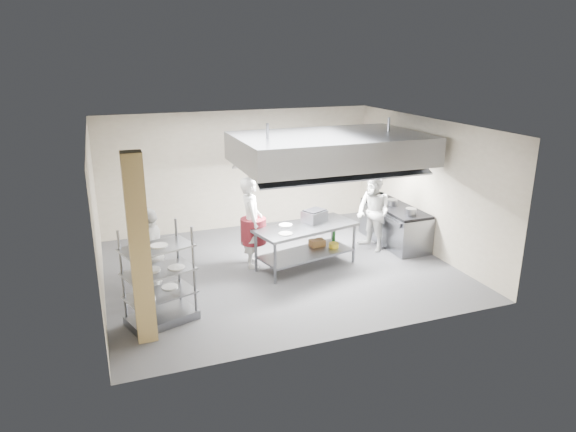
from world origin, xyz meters
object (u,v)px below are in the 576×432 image
object	(u,v)px
stockpot	(392,203)
island	(306,247)
chef_line	(373,213)
pass_rack	(159,276)
chef_plating	(153,253)
griddle	(314,216)
chef_head	(251,222)
cooking_range	(394,226)

from	to	relation	value
stockpot	island	bearing A→B (deg)	-164.64
island	chef_line	size ratio (longest dim) A/B	1.21
island	pass_rack	bearing A→B (deg)	-170.31
island	pass_rack	xyz separation A→B (m)	(-3.17, -1.34, 0.38)
chef_plating	griddle	xyz separation A→B (m)	(3.44, 0.57, 0.16)
pass_rack	chef_head	size ratio (longest dim) A/B	0.86
pass_rack	chef_plating	xyz separation A→B (m)	(0.01, 1.00, 0.03)
cooking_range	griddle	world-z (taller)	griddle
chef_line	island	bearing A→B (deg)	-89.48
chef_head	island	bearing A→B (deg)	-105.45
cooking_range	chef_line	world-z (taller)	chef_line
cooking_range	griddle	bearing A→B (deg)	-170.47
pass_rack	island	bearing A→B (deg)	3.73
chef_head	chef_plating	size ratio (longest dim) A/B	1.12
chef_line	griddle	distance (m)	1.54
island	stockpot	distance (m)	2.61
cooking_range	stockpot	bearing A→B (deg)	135.04
pass_rack	chef_head	xyz separation A→B (m)	(2.13, 1.82, 0.14)
chef_plating	griddle	bearing A→B (deg)	116.76
chef_line	griddle	world-z (taller)	chef_line
island	cooking_range	bearing A→B (deg)	0.40
chef_line	chef_plating	bearing A→B (deg)	-93.60
chef_head	chef_line	world-z (taller)	chef_head
griddle	chef_line	bearing A→B (deg)	-17.51
chef_line	stockpot	size ratio (longest dim) A/B	7.39
griddle	chef_head	bearing A→B (deg)	145.10
cooking_range	chef_plating	world-z (taller)	chef_plating
chef_plating	stockpot	distance (m)	5.71
chef_line	chef_plating	size ratio (longest dim) A/B	1.03
island	cooking_range	world-z (taller)	island
pass_rack	stockpot	world-z (taller)	pass_rack
chef_line	stockpot	distance (m)	0.71
island	griddle	distance (m)	0.68
island	chef_line	bearing A→B (deg)	-0.49
chef_line	chef_plating	distance (m)	5.02
cooking_range	stockpot	distance (m)	0.57
chef_head	stockpot	bearing A→B (deg)	-77.22
chef_line	griddle	xyz separation A→B (m)	(-1.53, -0.17, 0.14)
cooking_range	chef_line	size ratio (longest dim) A/B	1.12
island	chef_head	size ratio (longest dim) A/B	1.12
chef_head	stockpot	world-z (taller)	chef_head
griddle	stockpot	xyz separation A→B (m)	(2.17, 0.44, -0.04)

